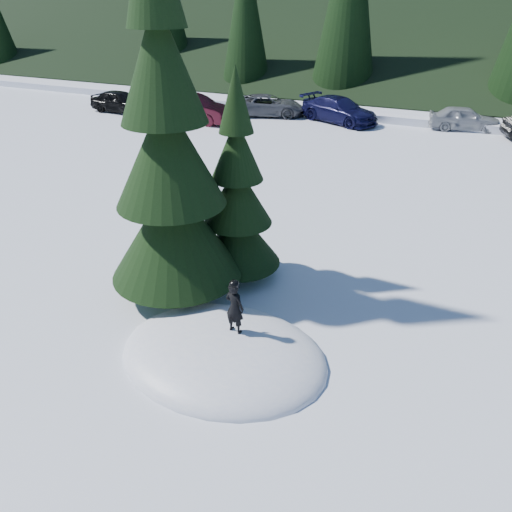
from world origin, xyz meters
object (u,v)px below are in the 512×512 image
at_px(child_skier, 235,308).
at_px(car_0, 120,101).
at_px(spruce_short, 238,202).
at_px(car_1, 194,109).
at_px(car_4, 464,118).
at_px(car_3, 339,110).
at_px(spruce_tall, 169,166).
at_px(car_2, 268,105).

bearing_deg(child_skier, car_0, -38.83).
bearing_deg(car_0, child_skier, -133.12).
height_order(spruce_short, child_skier, spruce_short).
relative_size(child_skier, car_1, 0.25).
relative_size(spruce_short, car_0, 1.37).
relative_size(spruce_short, child_skier, 4.63).
bearing_deg(car_1, car_4, -71.92).
relative_size(car_0, car_4, 1.06).
height_order(car_1, car_3, car_1).
relative_size(spruce_tall, car_2, 1.94).
height_order(child_skier, car_1, child_skier).
xyz_separation_m(car_1, car_2, (3.21, 3.22, -0.14)).
distance_m(spruce_tall, car_4, 21.40).
xyz_separation_m(spruce_short, car_2, (-6.83, 17.94, -1.49)).
relative_size(spruce_short, car_3, 1.12).
bearing_deg(car_2, car_4, -101.46).
bearing_deg(spruce_tall, car_2, 106.76).
distance_m(child_skier, car_1, 20.94).
distance_m(spruce_short, child_skier, 3.32).
xyz_separation_m(spruce_short, car_0, (-15.52, 15.03, -1.43)).
xyz_separation_m(car_3, car_4, (6.68, 1.08, -0.07)).
bearing_deg(car_2, car_0, 90.81).
distance_m(spruce_short, car_3, 18.30).
relative_size(spruce_tall, car_4, 2.32).
bearing_deg(spruce_short, child_skier, -65.26).
bearing_deg(child_skier, car_2, -60.71).
xyz_separation_m(child_skier, car_3, (-3.75, 20.95, -0.36)).
xyz_separation_m(car_1, car_4, (14.28, 4.45, -0.12)).
height_order(spruce_tall, car_0, spruce_tall).
bearing_deg(car_3, car_1, 137.73).
distance_m(child_skier, car_0, 24.57).
height_order(car_1, car_2, car_1).
bearing_deg(car_4, car_0, 89.43).
relative_size(car_1, car_4, 1.24).
relative_size(car_0, car_1, 0.86).
distance_m(spruce_tall, spruce_short, 2.11).
relative_size(spruce_short, car_2, 1.21).
bearing_deg(car_4, car_2, 83.90).
bearing_deg(child_skier, car_3, -71.94).
bearing_deg(car_3, car_0, 127.03).
bearing_deg(spruce_tall, car_3, 94.21).
relative_size(child_skier, car_2, 0.26).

